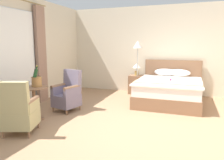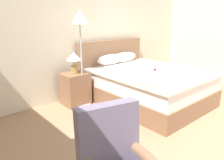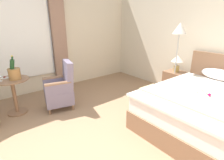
{
  "view_description": "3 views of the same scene",
  "coord_description": "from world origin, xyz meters",
  "px_view_note": "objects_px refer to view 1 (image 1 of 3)",
  "views": [
    {
      "loc": [
        1.1,
        -4.0,
        1.59
      ],
      "look_at": [
        -0.72,
        1.04,
        0.73
      ],
      "focal_mm": 35.0,
      "sensor_mm": 36.0,
      "label": 1
    },
    {
      "loc": [
        -2.59,
        -0.47,
        1.62
      ],
      "look_at": [
        -1.0,
        1.36,
        0.91
      ],
      "focal_mm": 35.0,
      "sensor_mm": 36.0,
      "label": 2
    },
    {
      "loc": [
        1.63,
        -0.76,
        1.77
      ],
      "look_at": [
        -0.91,
        1.27,
        0.66
      ],
      "focal_mm": 28.0,
      "sensor_mm": 36.0,
      "label": 3
    }
  ],
  "objects_px": {
    "wine_glass_near_bucket": "(29,82)",
    "snack_plate": "(25,87)",
    "side_table_round": "(34,100)",
    "armchair_by_window": "(68,94)",
    "bedside_lamp": "(137,67)",
    "champagne_bucket": "(36,80)",
    "wine_glass_near_edge": "(27,83)",
    "nightstand": "(136,84)",
    "floor_lamp_brass": "(138,51)",
    "bed": "(169,90)",
    "armchair_facing_bed": "(19,112)"
  },
  "relations": [
    {
      "from": "floor_lamp_brass",
      "to": "snack_plate",
      "type": "relative_size",
      "value": 11.98
    },
    {
      "from": "bedside_lamp",
      "to": "champagne_bucket",
      "type": "xyz_separation_m",
      "value": [
        -1.42,
        -3.18,
        -0.03
      ]
    },
    {
      "from": "nightstand",
      "to": "wine_glass_near_bucket",
      "type": "xyz_separation_m",
      "value": [
        -1.63,
        -3.16,
        0.5
      ]
    },
    {
      "from": "floor_lamp_brass",
      "to": "nightstand",
      "type": "bearing_deg",
      "value": 111.74
    },
    {
      "from": "nightstand",
      "to": "floor_lamp_brass",
      "type": "height_order",
      "value": "floor_lamp_brass"
    },
    {
      "from": "armchair_facing_bed",
      "to": "wine_glass_near_edge",
      "type": "bearing_deg",
      "value": 115.9
    },
    {
      "from": "champagne_bucket",
      "to": "nightstand",
      "type": "bearing_deg",
      "value": 65.9
    },
    {
      "from": "wine_glass_near_bucket",
      "to": "floor_lamp_brass",
      "type": "bearing_deg",
      "value": 60.64
    },
    {
      "from": "bed",
      "to": "wine_glass_near_bucket",
      "type": "xyz_separation_m",
      "value": [
        -2.75,
        -2.4,
        0.46
      ]
    },
    {
      "from": "bedside_lamp",
      "to": "side_table_round",
      "type": "height_order",
      "value": "bedside_lamp"
    },
    {
      "from": "side_table_round",
      "to": "snack_plate",
      "type": "distance_m",
      "value": 0.34
    },
    {
      "from": "nightstand",
      "to": "bed",
      "type": "bearing_deg",
      "value": -34.49
    },
    {
      "from": "champagne_bucket",
      "to": "snack_plate",
      "type": "distance_m",
      "value": 0.27
    },
    {
      "from": "wine_glass_near_bucket",
      "to": "armchair_facing_bed",
      "type": "bearing_deg",
      "value": -61.36
    },
    {
      "from": "champagne_bucket",
      "to": "wine_glass_near_bucket",
      "type": "relative_size",
      "value": 3.39
    },
    {
      "from": "bed",
      "to": "armchair_by_window",
      "type": "height_order",
      "value": "bed"
    },
    {
      "from": "floor_lamp_brass",
      "to": "wine_glass_near_edge",
      "type": "height_order",
      "value": "floor_lamp_brass"
    },
    {
      "from": "armchair_by_window",
      "to": "wine_glass_near_bucket",
      "type": "bearing_deg",
      "value": -124.67
    },
    {
      "from": "side_table_round",
      "to": "armchair_facing_bed",
      "type": "distance_m",
      "value": 0.78
    },
    {
      "from": "floor_lamp_brass",
      "to": "wine_glass_near_edge",
      "type": "distance_m",
      "value": 3.64
    },
    {
      "from": "champagne_bucket",
      "to": "armchair_by_window",
      "type": "relative_size",
      "value": 0.46
    },
    {
      "from": "nightstand",
      "to": "armchair_by_window",
      "type": "xyz_separation_m",
      "value": [
        -1.12,
        -2.43,
        0.12
      ]
    },
    {
      "from": "side_table_round",
      "to": "armchair_by_window",
      "type": "height_order",
      "value": "armchair_by_window"
    },
    {
      "from": "bed",
      "to": "floor_lamp_brass",
      "type": "distance_m",
      "value": 1.62
    },
    {
      "from": "bedside_lamp",
      "to": "floor_lamp_brass",
      "type": "xyz_separation_m",
      "value": [
        0.06,
        -0.15,
        0.53
      ]
    },
    {
      "from": "side_table_round",
      "to": "wine_glass_near_bucket",
      "type": "bearing_deg",
      "value": 156.97
    },
    {
      "from": "wine_glass_near_edge",
      "to": "armchair_by_window",
      "type": "distance_m",
      "value": 1.11
    },
    {
      "from": "nightstand",
      "to": "bedside_lamp",
      "type": "height_order",
      "value": "bedside_lamp"
    },
    {
      "from": "wine_glass_near_bucket",
      "to": "snack_plate",
      "type": "xyz_separation_m",
      "value": [
        0.02,
        -0.16,
        -0.08
      ]
    },
    {
      "from": "wine_glass_near_bucket",
      "to": "armchair_by_window",
      "type": "xyz_separation_m",
      "value": [
        0.51,
        0.73,
        -0.39
      ]
    },
    {
      "from": "armchair_facing_bed",
      "to": "bed",
      "type": "bearing_deg",
      "value": 54.2
    },
    {
      "from": "side_table_round",
      "to": "armchair_facing_bed",
      "type": "relative_size",
      "value": 0.72
    },
    {
      "from": "floor_lamp_brass",
      "to": "armchair_by_window",
      "type": "distance_m",
      "value": 2.75
    },
    {
      "from": "wine_glass_near_bucket",
      "to": "armchair_facing_bed",
      "type": "relative_size",
      "value": 0.14
    },
    {
      "from": "wine_glass_near_edge",
      "to": "snack_plate",
      "type": "bearing_deg",
      "value": 148.66
    },
    {
      "from": "side_table_round",
      "to": "wine_glass_near_edge",
      "type": "bearing_deg",
      "value": -90.2
    },
    {
      "from": "wine_glass_near_bucket",
      "to": "snack_plate",
      "type": "relative_size",
      "value": 0.94
    },
    {
      "from": "champagne_bucket",
      "to": "wine_glass_near_bucket",
      "type": "distance_m",
      "value": 0.22
    },
    {
      "from": "side_table_round",
      "to": "wine_glass_near_edge",
      "type": "height_order",
      "value": "wine_glass_near_edge"
    },
    {
      "from": "nightstand",
      "to": "wine_glass_near_edge",
      "type": "distance_m",
      "value": 3.75
    },
    {
      "from": "wine_glass_near_bucket",
      "to": "nightstand",
      "type": "bearing_deg",
      "value": 62.73
    },
    {
      "from": "bedside_lamp",
      "to": "snack_plate",
      "type": "height_order",
      "value": "bedside_lamp"
    },
    {
      "from": "wine_glass_near_bucket",
      "to": "armchair_by_window",
      "type": "distance_m",
      "value": 0.97
    },
    {
      "from": "armchair_by_window",
      "to": "floor_lamp_brass",
      "type": "bearing_deg",
      "value": 62.49
    },
    {
      "from": "bedside_lamp",
      "to": "armchair_facing_bed",
      "type": "height_order",
      "value": "bedside_lamp"
    },
    {
      "from": "bedside_lamp",
      "to": "wine_glass_near_bucket",
      "type": "height_order",
      "value": "bedside_lamp"
    },
    {
      "from": "bed",
      "to": "snack_plate",
      "type": "xyz_separation_m",
      "value": [
        -2.73,
        -2.55,
        0.37
      ]
    },
    {
      "from": "bed",
      "to": "nightstand",
      "type": "distance_m",
      "value": 1.36
    },
    {
      "from": "armchair_facing_bed",
      "to": "bedside_lamp",
      "type": "bearing_deg",
      "value": 73.32
    },
    {
      "from": "nightstand",
      "to": "armchair_facing_bed",
      "type": "height_order",
      "value": "armchair_facing_bed"
    }
  ]
}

